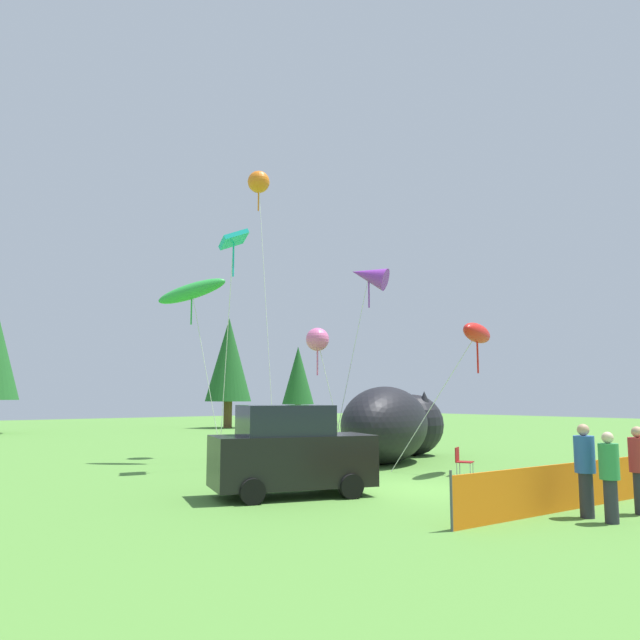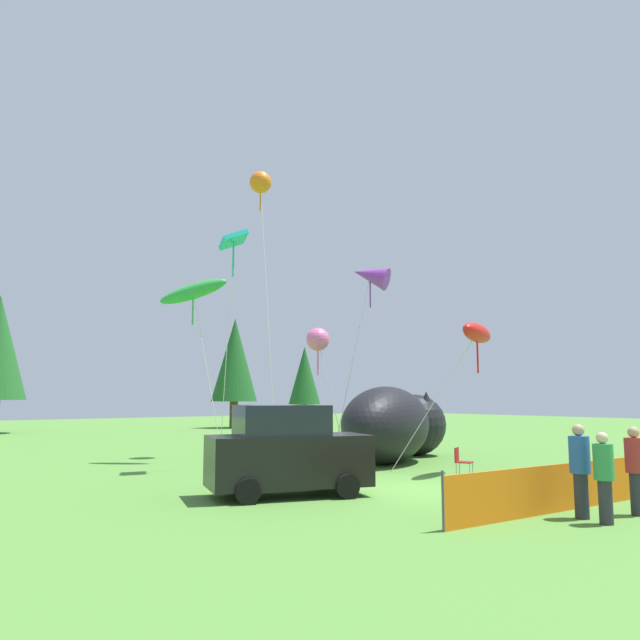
{
  "view_description": "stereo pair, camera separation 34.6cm",
  "coord_description": "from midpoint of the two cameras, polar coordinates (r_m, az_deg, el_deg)",
  "views": [
    {
      "loc": [
        -12.32,
        -11.58,
        2.43
      ],
      "look_at": [
        1.09,
        5.21,
        5.08
      ],
      "focal_mm": 35.0,
      "sensor_mm": 36.0,
      "label": 1
    },
    {
      "loc": [
        -12.05,
        -11.79,
        2.43
      ],
      "look_at": [
        1.09,
        5.21,
        5.08
      ],
      "focal_mm": 35.0,
      "sensor_mm": 36.0,
      "label": 2
    }
  ],
  "objects": [
    {
      "name": "safety_fence",
      "position": [
        15.47,
        22.52,
        -13.69
      ],
      "size": [
        8.76,
        0.47,
        1.09
      ],
      "rotation": [
        0.0,
        0.0,
        -0.05
      ],
      "color": "orange",
      "rests_on": "ground"
    },
    {
      "name": "kite_green_fish",
      "position": [
        24.65,
        -12.02,
        2.56
      ],
      "size": [
        2.52,
        2.4,
        7.24
      ],
      "color": "silver",
      "rests_on": "ground"
    },
    {
      "name": "kite_orange_flower",
      "position": [
        27.92,
        -5.99,
        12.36
      ],
      "size": [
        1.04,
        2.72,
        12.21
      ],
      "color": "silver",
      "rests_on": "ground"
    },
    {
      "name": "spectator_in_yellow_shirt",
      "position": [
        13.64,
        24.28,
        -12.64
      ],
      "size": [
        0.38,
        0.38,
        1.75
      ],
      "color": "#2D2D38",
      "rests_on": "ground"
    },
    {
      "name": "horizon_tree_west",
      "position": [
        60.28,
        -2.18,
        -5.1
      ],
      "size": [
        3.05,
        3.05,
        7.28
      ],
      "color": "brown",
      "rests_on": "ground"
    },
    {
      "name": "ground_plane",
      "position": [
        17.06,
        7.78,
        -15.16
      ],
      "size": [
        120.0,
        120.0,
        0.0
      ],
      "primitive_type": "plane",
      "color": "#548C38"
    },
    {
      "name": "kite_teal_diamond",
      "position": [
        21.82,
        -8.37,
        6.91
      ],
      "size": [
        1.13,
        1.72,
        8.15
      ],
      "color": "silver",
      "rests_on": "ground"
    },
    {
      "name": "kite_pink_octopus",
      "position": [
        22.54,
        -0.67,
        -1.82
      ],
      "size": [
        1.14,
        1.27,
        4.92
      ],
      "color": "silver",
      "rests_on": "ground"
    },
    {
      "name": "inflatable_cat",
      "position": [
        24.25,
        6.3,
        -9.67
      ],
      "size": [
        7.57,
        5.36,
        2.81
      ],
      "rotation": [
        0.0,
        0.0,
        0.46
      ],
      "color": "black",
      "rests_on": "ground"
    },
    {
      "name": "spectator_in_green_shirt",
      "position": [
        14.05,
        22.4,
        -12.25
      ],
      "size": [
        0.41,
        0.41,
        1.88
      ],
      "color": "#2D2D38",
      "rests_on": "ground"
    },
    {
      "name": "parked_car",
      "position": [
        15.77,
        -3.35,
        -11.96
      ],
      "size": [
        4.27,
        2.87,
        2.22
      ],
      "rotation": [
        0.0,
        0.0,
        -0.32
      ],
      "color": "black",
      "rests_on": "ground"
    },
    {
      "name": "horizon_tree_mid",
      "position": [
        50.42,
        -8.54,
        -3.63
      ],
      "size": [
        3.66,
        3.66,
        8.73
      ],
      "color": "brown",
      "rests_on": "ground"
    },
    {
      "name": "kite_purple_delta",
      "position": [
        25.11,
        4.08,
        4.03
      ],
      "size": [
        2.24,
        1.88,
        7.91
      ],
      "color": "silver",
      "rests_on": "ground"
    },
    {
      "name": "spectator_in_grey_shirt",
      "position": [
        14.91,
        26.55,
        -11.86
      ],
      "size": [
        0.39,
        0.39,
        1.81
      ],
      "color": "#2D2D38",
      "rests_on": "ground"
    },
    {
      "name": "kite_red_lizard",
      "position": [
        20.85,
        13.68,
        -1.21
      ],
      "size": [
        3.02,
        2.97,
        4.9
      ],
      "color": "silver",
      "rests_on": "ground"
    },
    {
      "name": "folding_chair",
      "position": [
        20.25,
        12.32,
        -12.33
      ],
      "size": [
        0.65,
        0.65,
        0.86
      ],
      "rotation": [
        0.0,
        0.0,
        -1.11
      ],
      "color": "maroon",
      "rests_on": "ground"
    }
  ]
}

